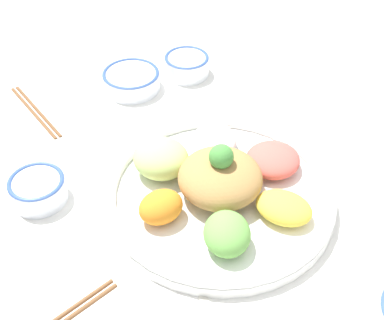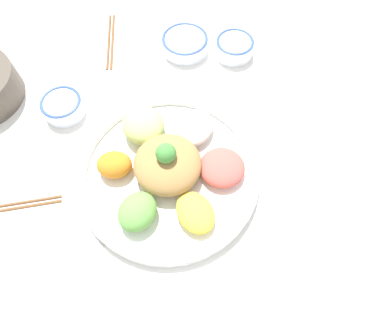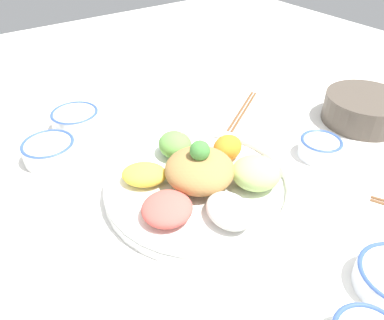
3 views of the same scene
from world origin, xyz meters
The scene contains 6 objects.
ground_plane centered at (0.00, 0.00, 0.00)m, with size 2.40×2.40×0.00m, color white.
salad_platter centered at (0.04, -0.01, 0.03)m, with size 0.37×0.37×0.12m.
sauce_bowl_red centered at (0.39, 0.09, 0.02)m, with size 0.12×0.12×0.04m.
sauce_bowl_dark centered at (0.42, -0.03, 0.02)m, with size 0.10×0.10×0.04m.
sauce_bowl_far centered at (0.10, 0.28, 0.02)m, with size 0.09×0.09×0.04m.
chopsticks_pair_far centered at (0.34, 0.29, 0.00)m, with size 0.19×0.10×0.01m.
Camera 1 is at (-0.55, 0.14, 0.64)m, focal length 50.00 mm.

